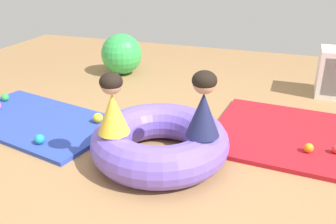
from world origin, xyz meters
The scene contains 12 objects.
ground_plane centered at (0.00, 0.00, 0.00)m, with size 8.00×8.00×0.00m, color #9E7549.
gym_mat_front centered at (1.11, 0.85, 0.02)m, with size 1.60×1.30×0.04m, color #B21923.
gym_mat_near_left centered at (-1.44, 0.33, 0.02)m, with size 1.69×0.94×0.04m, color #2D47B7.
inflatable_cushion centered at (-0.01, 0.08, 0.16)m, with size 1.13×1.13×0.33m, color #7056D1.
child_in_yellow centered at (-0.28, -0.18, 0.56)m, with size 0.33×0.33×0.47m.
child_in_navy centered at (0.36, 0.01, 0.57)m, with size 0.35×0.35×0.50m.
play_ball_teal centered at (-1.07, -0.09, 0.08)m, with size 0.09×0.09×0.09m, color teal.
play_ball_green centered at (-2.08, 0.63, 0.08)m, with size 0.08×0.08×0.08m, color green.
play_ball_yellow centered at (-0.80, 0.47, 0.09)m, with size 0.10×0.10×0.10m, color yellow.
play_ball_red centered at (1.38, 0.59, 0.08)m, with size 0.07×0.07×0.07m, color red.
play_ball_orange centered at (1.16, 0.53, 0.08)m, with size 0.08×0.08×0.08m, color orange.
exercise_ball_large centered at (-1.33, 2.10, 0.28)m, with size 0.57×0.57×0.57m, color green.
Camera 1 is at (0.94, -2.42, 1.60)m, focal length 39.39 mm.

